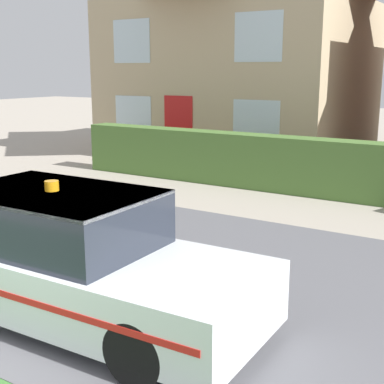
{
  "coord_description": "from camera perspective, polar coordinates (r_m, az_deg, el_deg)",
  "views": [
    {
      "loc": [
        4.29,
        -2.17,
        2.86
      ],
      "look_at": [
        0.07,
        4.49,
        1.05
      ],
      "focal_mm": 50.0,
      "sensor_mm": 36.0,
      "label": 1
    }
  ],
  "objects": [
    {
      "name": "garden_hedge",
      "position": [
        12.7,
        12.59,
        2.64
      ],
      "size": [
        13.01,
        0.67,
        1.32
      ],
      "primitive_type": "cube",
      "color": "#4C7233",
      "rests_on": "ground"
    },
    {
      "name": "police_car",
      "position": [
        6.37,
        -12.67,
        -6.93
      ],
      "size": [
        4.46,
        1.86,
        1.61
      ],
      "rotation": [
        0.0,
        0.0,
        0.03
      ],
      "color": "black",
      "rests_on": "road_strip"
    },
    {
      "name": "house_left",
      "position": [
        18.75,
        5.42,
        15.34
      ],
      "size": [
        8.17,
        6.91,
        7.18
      ],
      "color": "tan",
      "rests_on": "ground"
    },
    {
      "name": "road_strip",
      "position": [
        7.9,
        -3.08,
        -8.26
      ],
      "size": [
        28.0,
        6.26,
        0.01
      ],
      "primitive_type": "cube",
      "color": "#5B5B60",
      "rests_on": "ground"
    }
  ]
}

